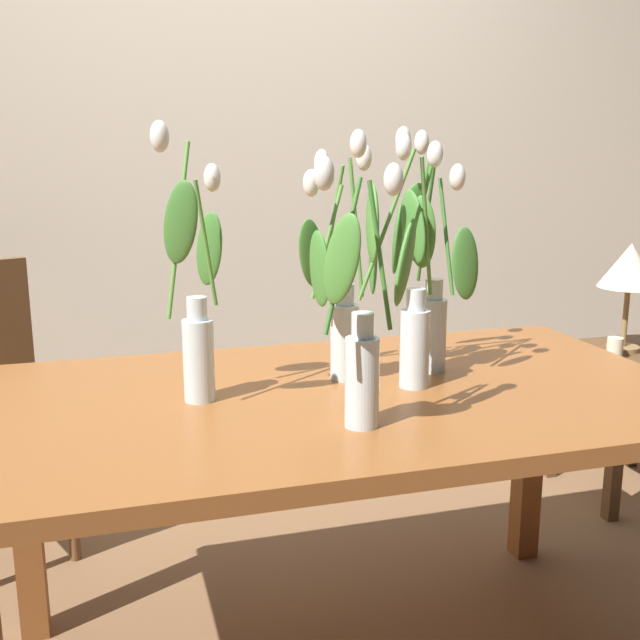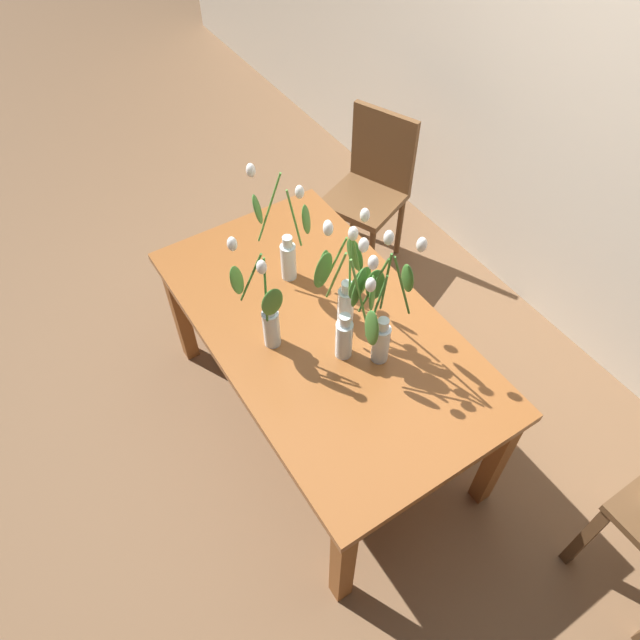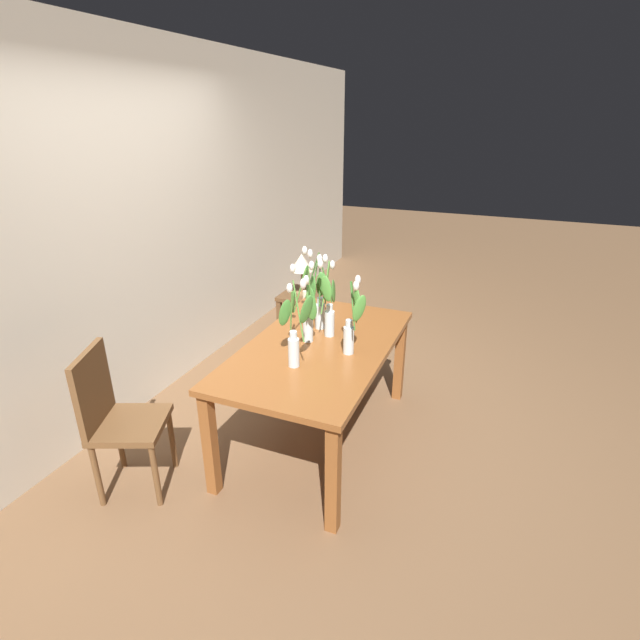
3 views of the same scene
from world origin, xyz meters
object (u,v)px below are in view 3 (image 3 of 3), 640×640
(dining_table, at_px, (319,357))
(pillar_candle, at_px, (306,295))
(dining_chair, at_px, (115,414))
(table_lamp, at_px, (302,263))
(tulip_vase_0, at_px, (307,314))
(tulip_vase_4, at_px, (352,327))
(side_table, at_px, (305,305))
(tulip_vase_3, at_px, (319,297))
(tulip_vase_2, at_px, (294,337))
(tulip_vase_1, at_px, (328,309))

(dining_table, xyz_separation_m, pillar_candle, (1.22, 0.64, -0.06))
(dining_chair, height_order, table_lamp, table_lamp)
(tulip_vase_0, relative_size, tulip_vase_4, 1.04)
(tulip_vase_4, bearing_deg, side_table, 34.04)
(table_lamp, bearing_deg, tulip_vase_3, -149.97)
(tulip_vase_0, xyz_separation_m, pillar_candle, (1.20, 0.55, -0.35))
(tulip_vase_2, bearing_deg, dining_chair, 122.65)
(tulip_vase_1, bearing_deg, tulip_vase_4, -128.99)
(tulip_vase_4, height_order, pillar_candle, tulip_vase_4)
(tulip_vase_1, distance_m, tulip_vase_4, 0.30)
(tulip_vase_1, distance_m, table_lamp, 1.37)
(tulip_vase_3, relative_size, dining_chair, 0.63)
(dining_table, height_order, table_lamp, table_lamp)
(dining_table, relative_size, table_lamp, 4.02)
(tulip_vase_0, xyz_separation_m, tulip_vase_3, (0.22, 0.00, 0.04))
(dining_table, relative_size, pillar_candle, 21.33)
(tulip_vase_0, distance_m, tulip_vase_1, 0.16)
(tulip_vase_3, distance_m, tulip_vase_4, 0.44)
(dining_table, bearing_deg, tulip_vase_0, 77.68)
(tulip_vase_0, xyz_separation_m, dining_chair, (-0.92, 0.83, -0.41))
(tulip_vase_3, height_order, dining_chair, tulip_vase_3)
(tulip_vase_1, xyz_separation_m, table_lamp, (1.17, 0.72, -0.08))
(tulip_vase_4, bearing_deg, dining_table, 81.15)
(dining_chair, bearing_deg, side_table, -5.64)
(tulip_vase_4, relative_size, dining_chair, 0.57)
(dining_table, height_order, dining_chair, dining_chair)
(tulip_vase_4, distance_m, dining_chair, 1.50)
(tulip_vase_3, xyz_separation_m, side_table, (1.11, 0.60, -0.55))
(dining_chair, xyz_separation_m, pillar_candle, (2.12, -0.28, 0.06))
(tulip_vase_0, height_order, tulip_vase_3, tulip_vase_3)
(tulip_vase_0, relative_size, tulip_vase_1, 0.95)
(tulip_vase_4, height_order, side_table, tulip_vase_4)
(tulip_vase_4, xyz_separation_m, dining_chair, (-0.86, 1.16, -0.40))
(dining_chair, bearing_deg, tulip_vase_3, -35.94)
(tulip_vase_4, relative_size, side_table, 0.96)
(tulip_vase_1, distance_m, dining_chair, 1.46)
(dining_table, distance_m, side_table, 1.54)
(tulip_vase_0, distance_m, table_lamp, 1.45)
(tulip_vase_0, bearing_deg, tulip_vase_3, 0.52)
(dining_table, distance_m, tulip_vase_3, 0.42)
(tulip_vase_1, xyz_separation_m, pillar_candle, (1.07, 0.64, -0.35))
(tulip_vase_1, bearing_deg, dining_table, 179.53)
(dining_chair, bearing_deg, tulip_vase_4, -53.37)
(tulip_vase_4, xyz_separation_m, side_table, (1.39, 0.94, -0.49))
(pillar_candle, bearing_deg, table_lamp, 39.57)
(dining_table, relative_size, tulip_vase_4, 3.04)
(tulip_vase_1, xyz_separation_m, tulip_vase_3, (0.09, 0.10, 0.04))
(tulip_vase_2, xyz_separation_m, dining_chair, (-0.58, 0.90, -0.41))
(dining_table, relative_size, tulip_vase_0, 2.92)
(pillar_candle, bearing_deg, tulip_vase_0, -155.58)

